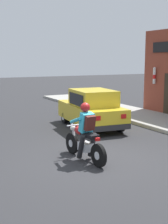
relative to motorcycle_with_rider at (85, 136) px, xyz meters
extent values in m
plane|color=#2B2B2D|center=(0.39, -0.09, -0.68)|extent=(80.00, 80.00, 0.00)
cube|color=#9E9B93|center=(5.43, 2.91, -0.61)|extent=(2.60, 22.00, 0.14)
cylinder|color=white|center=(6.63, 4.86, 1.22)|extent=(0.14, 0.14, 0.70)
cylinder|color=red|center=(6.63, 4.86, 1.22)|extent=(0.15, 0.15, 0.20)
sphere|color=silver|center=(6.63, 4.86, 1.62)|extent=(0.16, 0.16, 0.16)
cylinder|color=black|center=(-0.04, 0.72, -0.37)|extent=(0.13, 0.62, 0.62)
cylinder|color=silver|center=(-0.04, 0.72, -0.37)|extent=(0.13, 0.22, 0.22)
cylinder|color=black|center=(0.03, -0.68, -0.37)|extent=(0.13, 0.62, 0.62)
cylinder|color=silver|center=(0.03, -0.68, -0.37)|extent=(0.13, 0.22, 0.22)
cube|color=silver|center=(0.00, -0.03, -0.29)|extent=(0.30, 0.41, 0.24)
ellipsoid|color=#B21919|center=(-0.01, 0.22, 0.12)|extent=(0.33, 0.54, 0.24)
cube|color=black|center=(0.01, -0.26, 0.08)|extent=(0.29, 0.57, 0.10)
cylinder|color=silver|center=(-0.03, 0.62, -0.05)|extent=(0.09, 0.33, 0.68)
cylinder|color=silver|center=(-0.03, 0.50, 0.23)|extent=(0.56, 0.07, 0.04)
sphere|color=silver|center=(-0.04, 0.67, 0.11)|extent=(0.16, 0.16, 0.16)
cylinder|color=silver|center=(0.18, -0.42, -0.39)|extent=(0.11, 0.55, 0.08)
cube|color=red|center=(0.03, -0.63, 0.05)|extent=(0.12, 0.07, 0.08)
cylinder|color=black|center=(-0.18, -0.11, -0.25)|extent=(0.16, 0.36, 0.71)
cylinder|color=black|center=(0.18, -0.09, -0.25)|extent=(0.16, 0.36, 0.71)
cube|color=#33B2D1|center=(0.00, -0.08, 0.40)|extent=(0.36, 0.34, 0.57)
cylinder|color=#33B2D1|center=(-0.21, 0.15, 0.44)|extent=(0.12, 0.52, 0.26)
cylinder|color=#33B2D1|center=(0.19, 0.17, 0.44)|extent=(0.12, 0.52, 0.26)
sphere|color=#A51919|center=(0.00, -0.02, 0.81)|extent=(0.26, 0.26, 0.26)
cube|color=#4C1E19|center=(0.01, -0.24, 0.42)|extent=(0.29, 0.25, 0.42)
cylinder|color=black|center=(1.66, 4.89, -0.38)|extent=(0.25, 0.62, 0.60)
cylinder|color=silver|center=(1.66, 4.89, -0.38)|extent=(0.24, 0.35, 0.33)
cylinder|color=black|center=(3.09, 4.72, -0.38)|extent=(0.25, 0.62, 0.60)
cylinder|color=silver|center=(3.09, 4.72, -0.38)|extent=(0.24, 0.35, 0.33)
cylinder|color=black|center=(1.38, 2.51, -0.38)|extent=(0.25, 0.62, 0.60)
cylinder|color=silver|center=(1.38, 2.51, -0.38)|extent=(0.24, 0.35, 0.33)
cylinder|color=black|center=(2.81, 2.34, -0.38)|extent=(0.25, 0.62, 0.60)
cylinder|color=silver|center=(2.81, 2.34, -0.38)|extent=(0.24, 0.35, 0.33)
cube|color=gold|center=(2.23, 3.61, -0.08)|extent=(2.06, 3.87, 0.70)
cube|color=gold|center=(2.20, 3.36, 0.56)|extent=(1.65, 2.06, 0.66)
cube|color=black|center=(2.31, 4.23, 0.51)|extent=(1.36, 0.50, 0.51)
cube|color=black|center=(1.48, 3.45, 0.54)|extent=(0.21, 1.51, 0.46)
cube|color=black|center=(2.92, 3.28, 0.54)|extent=(0.21, 1.51, 0.46)
cube|color=silver|center=(1.95, 5.52, 0.04)|extent=(0.24, 0.07, 0.14)
cube|color=red|center=(1.51, 1.82, 0.06)|extent=(0.20, 0.06, 0.16)
cube|color=silver|center=(2.96, 5.40, 0.04)|extent=(0.24, 0.07, 0.14)
cube|color=red|center=(2.52, 1.71, 0.06)|extent=(0.20, 0.06, 0.16)
cube|color=#28282B|center=(2.45, 5.43, -0.33)|extent=(1.61, 0.31, 0.20)
cube|color=#28282B|center=(2.02, 1.79, -0.33)|extent=(1.61, 0.31, 0.20)
camera|label=1|loc=(-4.00, -7.34, 2.10)|focal=50.00mm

